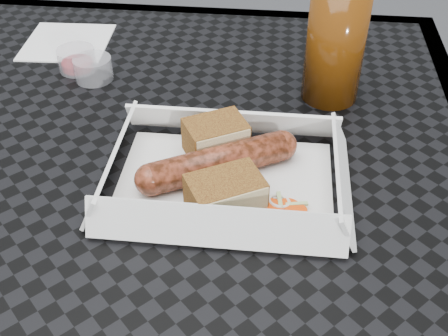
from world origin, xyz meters
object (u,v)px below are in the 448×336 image
Objects in this scene: food_tray at (225,183)px; drink_glass at (336,42)px; bratwurst at (219,162)px; patio_table at (133,206)px.

food_tray is 0.23m from drink_glass.
bratwurst is at bearing -125.00° from drink_glass.
bratwurst reaches higher than patio_table.
bratwurst is at bearing -12.41° from patio_table.
food_tray is 0.02m from bratwurst.
drink_glass is (0.11, 0.18, 0.07)m from food_tray.
food_tray is 1.36× the size of bratwurst.
patio_table is 3.64× the size of food_tray.
drink_glass is (0.23, 0.15, 0.15)m from patio_table.
bratwurst is 1.08× the size of drink_glass.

